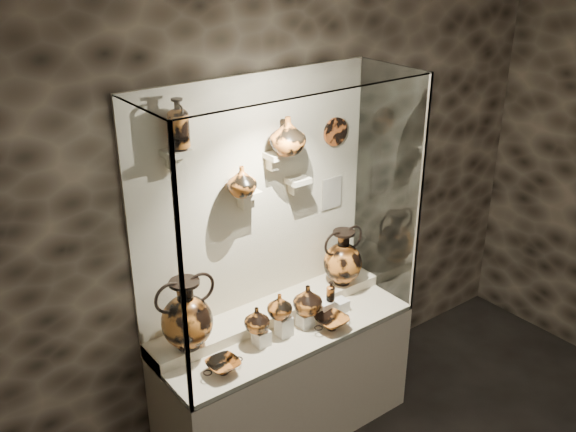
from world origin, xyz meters
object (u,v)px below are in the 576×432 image
object	(u,v)px
amphora_right	(343,257)
kylix_right	(331,322)
amphora_left	(187,314)
jug_a	(256,319)
lekythos_tall	(178,122)
ovoid_vase_b	(288,135)
jug_c	(307,299)
kylix_left	(223,366)
lekythos_small	(330,290)
ovoid_vase_a	(242,181)
jug_b	(279,306)

from	to	relation	value
amphora_right	kylix_right	xyz separation A→B (m)	(-0.36, -0.31, -0.22)
amphora_left	jug_a	distance (m)	0.43
lekythos_tall	ovoid_vase_b	bearing A→B (deg)	-0.87
amphora_right	kylix_right	size ratio (longest dim) A/B	1.54
amphora_left	jug_c	bearing A→B (deg)	0.82
lekythos_tall	kylix_left	bearing A→B (deg)	-89.82
kylix_left	kylix_right	xyz separation A→B (m)	(0.78, -0.04, 0.00)
jug_a	ovoid_vase_b	bearing A→B (deg)	38.99
lekythos_small	ovoid_vase_a	xyz separation A→B (m)	(-0.48, 0.27, 0.78)
jug_c	lekythos_small	size ratio (longest dim) A/B	1.25
lekythos_small	lekythos_tall	distance (m)	1.49
amphora_right	ovoid_vase_b	distance (m)	1.03
jug_b	ovoid_vase_a	size ratio (longest dim) A/B	0.89
lekythos_tall	kylix_right	bearing A→B (deg)	-25.04
ovoid_vase_b	lekythos_small	bearing A→B (deg)	-43.53
ovoid_vase_a	jug_c	bearing A→B (deg)	-19.74
ovoid_vase_b	jug_b	bearing A→B (deg)	-123.08
amphora_right	kylix_right	distance (m)	0.52
amphora_left	kylix_left	distance (m)	0.36
amphora_right	jug_c	bearing A→B (deg)	-164.05
kylix_right	ovoid_vase_a	bearing A→B (deg)	136.26
amphora_right	kylix_right	bearing A→B (deg)	-144.90
jug_a	lekythos_small	size ratio (longest dim) A/B	1.04
kylix_right	amphora_right	bearing A→B (deg)	41.19
kylix_right	lekythos_tall	distance (m)	1.60
kylix_right	amphora_left	bearing A→B (deg)	161.55
jug_c	ovoid_vase_a	world-z (taller)	ovoid_vase_a
amphora_left	ovoid_vase_a	distance (m)	0.83
kylix_left	kylix_right	world-z (taller)	kylix_right
kylix_left	kylix_right	distance (m)	0.78
amphora_left	jug_b	world-z (taller)	amphora_left
jug_c	lekythos_small	distance (m)	0.18
jug_b	jug_c	world-z (taller)	jug_b
amphora_right	ovoid_vase_b	world-z (taller)	ovoid_vase_b
jug_a	amphora_left	bearing A→B (deg)	169.70
amphora_right	kylix_left	size ratio (longest dim) A/B	1.65
amphora_right	jug_c	world-z (taller)	amphora_right
amphora_left	kylix_right	size ratio (longest dim) A/B	1.73
ovoid_vase_b	amphora_left	bearing A→B (deg)	-161.55
jug_c	kylix_left	bearing A→B (deg)	-158.16
ovoid_vase_b	ovoid_vase_a	bearing A→B (deg)	-170.54
kylix_left	amphora_right	bearing A→B (deg)	7.48
lekythos_tall	ovoid_vase_a	distance (m)	0.55
jug_c	amphora_right	bearing A→B (deg)	35.88
jug_a	lekythos_small	xyz separation A→B (m)	(0.56, -0.03, 0.02)
lekythos_small	jug_c	bearing A→B (deg)	-164.29
kylix_left	ovoid_vase_a	bearing A→B (deg)	35.71
jug_b	kylix_right	xyz separation A→B (m)	(0.30, -0.15, -0.16)
jug_a	ovoid_vase_b	size ratio (longest dim) A/B	0.71
jug_b	kylix_right	distance (m)	0.37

